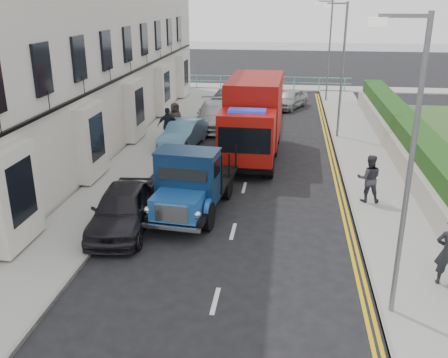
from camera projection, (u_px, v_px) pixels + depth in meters
ground at (225, 262)px, 14.49m from camera, size 120.00×120.00×0.00m
pavement_west at (140, 158)px, 23.47m from camera, size 2.40×38.00×0.12m
pavement_east at (369, 168)px, 22.20m from camera, size 2.60×38.00×0.12m
promenade at (270, 88)px, 41.45m from camera, size 30.00×2.50×0.12m
sea_plane at (279, 50)px, 70.30m from camera, size 120.00×120.00×0.00m
garden_east at (416, 151)px, 21.68m from camera, size 1.45×28.00×1.75m
seafront_railing at (269, 83)px, 40.52m from camera, size 13.00×0.08×1.11m
lamp_near at (406, 157)px, 10.74m from camera, size 1.23×0.18×7.00m
lamp_mid at (340, 63)px, 25.62m from camera, size 1.23×0.18×7.00m
lamp_far at (328, 45)px, 34.92m from camera, size 1.23×0.18×7.00m
bedford_lorry at (190, 187)px, 17.06m from camera, size 2.49×5.28×2.42m
red_lorry at (253, 117)px, 23.27m from camera, size 2.52×7.04×3.66m
parked_car_front at (123, 209)px, 16.27m from camera, size 2.11×4.47×1.48m
parked_car_mid at (183, 134)px, 25.24m from camera, size 1.94×4.24×1.35m
parked_car_rear at (215, 115)px, 28.95m from camera, size 2.65×5.17×1.44m
seafront_car_left at (257, 99)px, 33.45m from camera, size 3.20×5.41×1.41m
seafront_car_right at (290, 99)px, 33.97m from camera, size 2.87×4.05×1.28m
pedestrian_east_far at (369, 178)px, 18.15m from camera, size 0.88×0.69×1.78m
pedestrian_west_near at (168, 126)px, 25.33m from camera, size 1.14×0.62×1.85m
pedestrian_west_far at (175, 119)px, 26.83m from camera, size 1.03×1.00×1.79m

